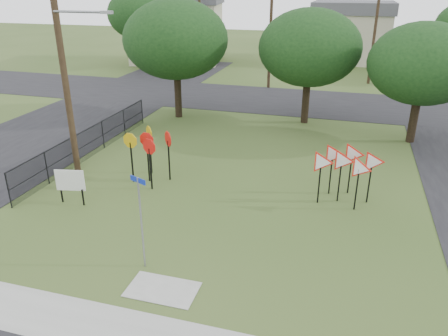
# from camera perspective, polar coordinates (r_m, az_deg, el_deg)

# --- Properties ---
(ground) EXTENTS (140.00, 140.00, 0.00)m
(ground) POSITION_cam_1_polar(r_m,az_deg,el_deg) (14.83, -4.28, -10.00)
(ground) COLOR #31481B
(sidewalk) EXTENTS (30.00, 1.60, 0.02)m
(sidewalk) POSITION_cam_1_polar(r_m,az_deg,el_deg) (11.83, -11.78, -20.53)
(sidewalk) COLOR gray
(sidewalk) RESTS_ON ground
(street_left) EXTENTS (8.00, 50.00, 0.02)m
(street_left) POSITION_cam_1_polar(r_m,az_deg,el_deg) (28.34, -20.36, 5.10)
(street_left) COLOR black
(street_left) RESTS_ON ground
(street_far) EXTENTS (60.00, 8.00, 0.02)m
(street_far) POSITION_cam_1_polar(r_m,az_deg,el_deg) (32.91, 7.93, 8.70)
(street_far) COLOR black
(street_far) RESTS_ON ground
(curb_pad) EXTENTS (2.00, 1.20, 0.02)m
(curb_pad) POSITION_cam_1_polar(r_m,az_deg,el_deg) (13.03, -8.05, -15.44)
(curb_pad) COLOR gray
(curb_pad) RESTS_ON ground
(street_name_sign) EXTENTS (0.58, 0.26, 3.01)m
(street_name_sign) POSITION_cam_1_polar(r_m,az_deg,el_deg) (13.11, -10.79, -6.34)
(street_name_sign) COLOR gray
(street_name_sign) RESTS_ON ground
(stop_sign_cluster) EXTENTS (2.06, 1.93, 2.26)m
(stop_sign_cluster) POSITION_cam_1_polar(r_m,az_deg,el_deg) (18.92, -9.77, 3.03)
(stop_sign_cluster) COLOR black
(stop_sign_cluster) RESTS_ON ground
(yield_sign_cluster) EXTENTS (2.85, 1.68, 2.23)m
(yield_sign_cluster) POSITION_cam_1_polar(r_m,az_deg,el_deg) (17.57, 15.67, 0.72)
(yield_sign_cluster) COLOR black
(yield_sign_cluster) RESTS_ON ground
(info_board) EXTENTS (1.14, 0.27, 1.44)m
(info_board) POSITION_cam_1_polar(r_m,az_deg,el_deg) (17.95, -19.46, -1.67)
(info_board) COLOR black
(info_board) RESTS_ON ground
(utility_pole_main) EXTENTS (3.55, 0.33, 10.00)m
(utility_pole_main) POSITION_cam_1_polar(r_m,az_deg,el_deg) (20.11, -20.30, 13.53)
(utility_pole_main) COLOR #38291A
(utility_pole_main) RESTS_ON ground
(far_pole_a) EXTENTS (1.40, 0.24, 9.00)m
(far_pole_a) POSITION_cam_1_polar(r_m,az_deg,el_deg) (36.34, 6.11, 17.50)
(far_pole_a) COLOR #38291A
(far_pole_a) RESTS_ON ground
(far_pole_b) EXTENTS (1.40, 0.24, 8.50)m
(far_pole_b) POSITION_cam_1_polar(r_m,az_deg,el_deg) (39.79, 19.11, 16.54)
(far_pole_b) COLOR #38291A
(far_pole_b) RESTS_ON ground
(far_pole_c) EXTENTS (1.40, 0.24, 9.00)m
(far_pole_c) POSITION_cam_1_polar(r_m,az_deg,el_deg) (44.18, -3.18, 18.56)
(far_pole_c) COLOR #38291A
(far_pole_c) RESTS_ON ground
(fence_run) EXTENTS (0.05, 11.55, 1.50)m
(fence_run) POSITION_cam_1_polar(r_m,az_deg,el_deg) (22.75, -17.01, 3.37)
(fence_run) COLOR black
(fence_run) RESTS_ON ground
(house_left) EXTENTS (10.58, 8.88, 7.20)m
(house_left) POSITION_cam_1_polar(r_m,az_deg,el_deg) (49.39, -6.16, 17.85)
(house_left) COLOR #B8B394
(house_left) RESTS_ON ground
(house_mid) EXTENTS (8.40, 8.40, 6.20)m
(house_mid) POSITION_cam_1_polar(r_m,az_deg,el_deg) (51.82, 16.28, 16.79)
(house_mid) COLOR #B8B394
(house_mid) RESTS_ON ground
(tree_near_left) EXTENTS (6.40, 6.40, 7.27)m
(tree_near_left) POSITION_cam_1_polar(r_m,az_deg,el_deg) (27.84, -6.33, 16.33)
(tree_near_left) COLOR black
(tree_near_left) RESTS_ON ground
(tree_near_mid) EXTENTS (6.00, 6.00, 6.80)m
(tree_near_mid) POSITION_cam_1_polar(r_m,az_deg,el_deg) (26.94, 11.12, 15.15)
(tree_near_mid) COLOR black
(tree_near_mid) RESTS_ON ground
(tree_near_right) EXTENTS (5.60, 5.60, 6.33)m
(tree_near_right) POSITION_cam_1_polar(r_m,az_deg,el_deg) (25.13, 24.59, 12.26)
(tree_near_right) COLOR black
(tree_near_right) RESTS_ON ground
(tree_far_left) EXTENTS (6.80, 6.80, 7.73)m
(tree_far_left) POSITION_cam_1_polar(r_m,az_deg,el_deg) (46.45, -10.62, 19.16)
(tree_far_left) COLOR black
(tree_far_left) RESTS_ON ground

